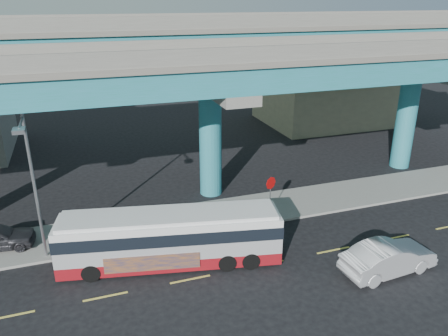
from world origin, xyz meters
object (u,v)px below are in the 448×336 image
object	(u,v)px
stop_sign	(271,188)
street_lamp	(30,171)
sedan	(388,258)
transit_bus	(171,236)

from	to	relation	value
stop_sign	street_lamp	bearing A→B (deg)	-175.91
street_lamp	stop_sign	distance (m)	13.28
sedan	stop_sign	bearing A→B (deg)	19.84
transit_bus	sedan	distance (m)	10.84
transit_bus	sedan	xyz separation A→B (m)	(9.93, -4.27, -0.75)
street_lamp	sedan	bearing A→B (deg)	-21.50
street_lamp	transit_bus	bearing A→B (deg)	-18.50
transit_bus	street_lamp	distance (m)	7.37
street_lamp	stop_sign	bearing A→B (deg)	3.27
sedan	street_lamp	size ratio (longest dim) A/B	0.66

